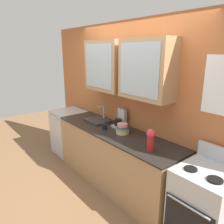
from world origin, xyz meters
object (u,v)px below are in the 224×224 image
Objects in this scene: sink_faucet at (98,120)px; dishwasher at (69,132)px; cup_near_sink at (105,127)px; stove_range at (203,208)px; vase at (151,139)px; coffee_maker at (120,120)px; bowl_stack at (123,129)px.

dishwasher is (-0.93, -0.09, -0.47)m from sink_faucet.
cup_near_sink is (0.40, -0.15, 0.02)m from sink_faucet.
vase is at bearing -172.73° from stove_range.
cup_near_sink is at bearing -2.96° from dishwasher.
coffee_maker is (-1.58, 0.20, 0.55)m from stove_range.
vase is 0.96× the size of coffee_maker.
stove_range is at bearing 7.27° from vase.
sink_faucet is at bearing 158.82° from cup_near_sink.
bowl_stack is at bearing -4.41° from sink_faucet.
bowl_stack is (0.70, -0.05, 0.05)m from sink_faucet.
dishwasher is at bearing 177.04° from cup_near_sink.
bowl_stack is 0.21× the size of dishwasher.
coffee_maker reaches higher than bowl_stack.
sink_faucet is 1.47× the size of coffee_maker.
bowl_stack reaches higher than dishwasher.
coffee_maker is (0.45, 0.12, 0.09)m from sink_faucet.
dishwasher is (-1.63, -0.03, -0.52)m from bowl_stack.
bowl_stack reaches higher than cup_near_sink.
vase is 0.31× the size of dishwasher.
coffee_maker reaches higher than vase.
cup_near_sink is at bearing -177.47° from stove_range.
stove_range is 2.97m from dishwasher.
cup_near_sink is at bearing -101.90° from coffee_maker.
cup_near_sink is (-0.95, 0.02, -0.11)m from vase.
stove_range is at bearing -7.22° from coffee_maker.
sink_faucet reaches higher than cup_near_sink.
sink_faucet is 0.48m from coffee_maker.
sink_faucet is 1.54× the size of vase.
cup_near_sink is (-0.31, -0.10, -0.03)m from bowl_stack.
bowl_stack is at bearing 178.83° from stove_range.
dishwasher is (-2.27, 0.08, -0.61)m from vase.
bowl_stack is at bearing -34.87° from coffee_maker.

